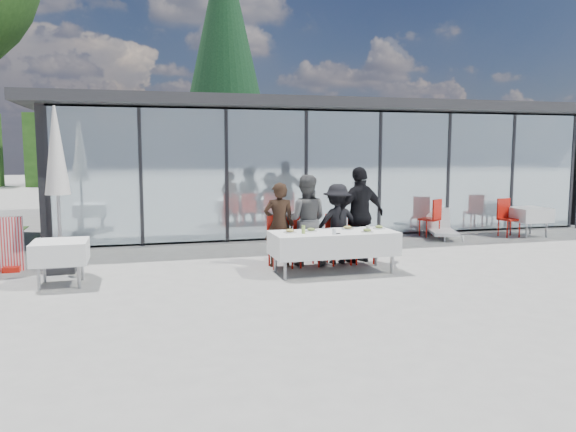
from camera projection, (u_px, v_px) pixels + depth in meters
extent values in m
plane|color=gray|center=(317.00, 279.00, 9.70)|extent=(90.00, 90.00, 0.00)
cube|color=gray|center=(298.00, 218.00, 17.88)|extent=(14.00, 8.00, 0.10)
cube|color=black|center=(270.00, 166.00, 21.43)|extent=(14.00, 0.20, 3.20)
cube|color=black|center=(65.00, 172.00, 15.89)|extent=(0.20, 8.00, 3.20)
cube|color=black|center=(488.00, 168.00, 19.50)|extent=(0.20, 8.00, 3.20)
cube|color=silver|center=(343.00, 175.00, 13.89)|extent=(13.60, 0.06, 3.10)
cube|color=#2D2D30|center=(302.00, 113.00, 17.11)|extent=(14.80, 8.80, 0.24)
cube|color=#262628|center=(48.00, 179.00, 12.11)|extent=(0.08, 0.10, 3.10)
cube|color=#262628|center=(141.00, 177.00, 12.62)|extent=(0.08, 0.10, 3.10)
cube|color=#262628|center=(226.00, 176.00, 13.13)|extent=(0.08, 0.10, 3.10)
cube|color=#262628|center=(306.00, 175.00, 13.64)|extent=(0.08, 0.10, 3.10)
cube|color=#262628|center=(379.00, 174.00, 14.15)|extent=(0.08, 0.10, 3.10)
cube|color=#262628|center=(448.00, 174.00, 14.66)|extent=(0.08, 0.10, 3.10)
cube|color=#262628|center=(512.00, 173.00, 15.16)|extent=(0.08, 0.10, 3.10)
cube|color=#262628|center=(571.00, 172.00, 15.67)|extent=(0.08, 0.10, 3.10)
cube|color=red|center=(228.00, 213.00, 15.74)|extent=(0.45, 0.45, 0.90)
cube|color=red|center=(275.00, 210.00, 16.61)|extent=(0.45, 0.45, 0.90)
cube|color=red|center=(360.00, 209.00, 16.79)|extent=(0.45, 0.45, 0.90)
cube|color=red|center=(410.00, 205.00, 17.98)|extent=(0.45, 0.45, 0.90)
cube|color=#193912|center=(83.00, 150.00, 34.69)|extent=(6.50, 2.00, 4.40)
cube|color=#193912|center=(213.00, 150.00, 36.78)|extent=(6.50, 2.00, 4.40)
cube|color=#193912|center=(328.00, 150.00, 38.88)|extent=(6.50, 2.00, 4.40)
cube|color=#193912|center=(431.00, 150.00, 40.97)|extent=(6.50, 2.00, 4.40)
cube|color=#193912|center=(525.00, 150.00, 43.07)|extent=(6.50, 2.00, 4.40)
cube|color=silver|center=(333.00, 243.00, 10.16)|extent=(2.26, 0.96, 0.42)
cylinder|color=gray|center=(285.00, 260.00, 9.59)|extent=(0.06, 0.06, 0.71)
cylinder|color=gray|center=(392.00, 254.00, 10.11)|extent=(0.06, 0.06, 0.71)
cylinder|color=gray|center=(275.00, 252.00, 10.26)|extent=(0.06, 0.06, 0.71)
cylinder|color=gray|center=(376.00, 247.00, 10.78)|extent=(0.06, 0.06, 0.71)
imported|color=#2F1F15|center=(279.00, 225.00, 10.65)|extent=(0.70, 0.70, 1.61)
cube|color=red|center=(281.00, 244.00, 10.59)|extent=(0.44, 0.44, 0.05)
cube|color=red|center=(278.00, 230.00, 10.76)|extent=(0.44, 0.04, 0.55)
cylinder|color=red|center=(274.00, 259.00, 10.40)|extent=(0.04, 0.04, 0.43)
cylinder|color=red|center=(292.00, 258.00, 10.50)|extent=(0.04, 0.04, 0.43)
cylinder|color=red|center=(269.00, 255.00, 10.75)|extent=(0.04, 0.04, 0.43)
cylinder|color=red|center=(287.00, 254.00, 10.84)|extent=(0.04, 0.04, 0.43)
imported|color=#545454|center=(306.00, 220.00, 10.78)|extent=(1.09, 1.09, 1.75)
cube|color=red|center=(307.00, 243.00, 10.73)|extent=(0.44, 0.44, 0.05)
cube|color=red|center=(304.00, 229.00, 10.89)|extent=(0.44, 0.04, 0.55)
cylinder|color=red|center=(301.00, 257.00, 10.54)|extent=(0.04, 0.04, 0.43)
cylinder|color=red|center=(319.00, 256.00, 10.63)|extent=(0.04, 0.04, 0.43)
cylinder|color=red|center=(295.00, 254.00, 10.88)|extent=(0.04, 0.04, 0.43)
cylinder|color=red|center=(313.00, 253.00, 10.98)|extent=(0.04, 0.04, 0.43)
imported|color=black|center=(337.00, 224.00, 10.97)|extent=(1.07, 1.07, 1.56)
cube|color=red|center=(339.00, 241.00, 10.90)|extent=(0.44, 0.44, 0.05)
cube|color=red|center=(336.00, 227.00, 11.06)|extent=(0.44, 0.04, 0.55)
cylinder|color=red|center=(333.00, 255.00, 10.71)|extent=(0.04, 0.04, 0.43)
cylinder|color=red|center=(351.00, 254.00, 10.80)|extent=(0.04, 0.04, 0.43)
cylinder|color=red|center=(327.00, 252.00, 11.05)|extent=(0.04, 0.04, 0.43)
cylinder|color=red|center=(344.00, 251.00, 11.15)|extent=(0.04, 0.04, 0.43)
imported|color=black|center=(360.00, 215.00, 11.07)|extent=(1.37, 1.37, 1.90)
cube|color=red|center=(362.00, 240.00, 11.03)|extent=(0.44, 0.44, 0.05)
cube|color=red|center=(358.00, 226.00, 11.19)|extent=(0.44, 0.04, 0.55)
cylinder|color=red|center=(357.00, 254.00, 10.83)|extent=(0.04, 0.04, 0.43)
cylinder|color=red|center=(374.00, 253.00, 10.93)|extent=(0.04, 0.04, 0.43)
cylinder|color=red|center=(350.00, 251.00, 11.18)|extent=(0.04, 0.04, 0.43)
cylinder|color=red|center=(367.00, 250.00, 11.27)|extent=(0.04, 0.04, 0.43)
cylinder|color=white|center=(290.00, 232.00, 10.00)|extent=(0.24, 0.24, 0.01)
ellipsoid|color=tan|center=(290.00, 230.00, 10.00)|extent=(0.15, 0.15, 0.05)
cylinder|color=white|center=(311.00, 231.00, 10.16)|extent=(0.24, 0.24, 0.01)
ellipsoid|color=#376124|center=(311.00, 229.00, 10.15)|extent=(0.15, 0.15, 0.05)
cylinder|color=white|center=(348.00, 229.00, 10.42)|extent=(0.24, 0.24, 0.01)
ellipsoid|color=tan|center=(348.00, 227.00, 10.42)|extent=(0.15, 0.15, 0.05)
cylinder|color=white|center=(379.00, 228.00, 10.49)|extent=(0.24, 0.24, 0.01)
ellipsoid|color=#376124|center=(379.00, 227.00, 10.49)|extent=(0.15, 0.15, 0.05)
cylinder|color=white|center=(367.00, 232.00, 10.07)|extent=(0.24, 0.24, 0.01)
ellipsoid|color=#376124|center=(367.00, 230.00, 10.06)|extent=(0.15, 0.15, 0.05)
cylinder|color=#9FC351|center=(303.00, 230.00, 9.88)|extent=(0.06, 0.06, 0.15)
cylinder|color=silver|center=(334.00, 232.00, 9.80)|extent=(0.07, 0.07, 0.10)
cylinder|color=silver|center=(368.00, 228.00, 10.21)|extent=(0.07, 0.07, 0.10)
cube|color=black|center=(336.00, 234.00, 9.85)|extent=(0.14, 0.03, 0.01)
cube|color=silver|center=(60.00, 252.00, 9.18)|extent=(0.86, 0.86, 0.36)
cylinder|color=gray|center=(38.00, 269.00, 8.84)|extent=(0.05, 0.05, 0.72)
cylinder|color=gray|center=(78.00, 266.00, 8.99)|extent=(0.05, 0.05, 0.72)
cylinder|color=gray|center=(44.00, 261.00, 9.41)|extent=(0.05, 0.05, 0.72)
cylinder|color=gray|center=(82.00, 259.00, 9.57)|extent=(0.05, 0.05, 0.72)
cube|color=silver|center=(529.00, 215.00, 14.45)|extent=(0.86, 0.86, 0.36)
cylinder|color=gray|center=(527.00, 224.00, 14.11)|extent=(0.05, 0.05, 0.72)
cylinder|color=gray|center=(547.00, 223.00, 14.27)|extent=(0.05, 0.05, 0.72)
cylinder|color=gray|center=(511.00, 221.00, 14.69)|extent=(0.05, 0.05, 0.72)
cylinder|color=gray|center=(531.00, 220.00, 14.84)|extent=(0.05, 0.05, 0.72)
cube|color=red|center=(509.00, 219.00, 14.34)|extent=(0.52, 0.52, 0.05)
cube|color=red|center=(503.00, 209.00, 14.49)|extent=(0.44, 0.13, 0.55)
cylinder|color=red|center=(507.00, 230.00, 14.15)|extent=(0.04, 0.04, 0.43)
cylinder|color=red|center=(519.00, 229.00, 14.25)|extent=(0.04, 0.04, 0.43)
cylinder|color=red|center=(498.00, 228.00, 14.50)|extent=(0.04, 0.04, 0.43)
cylinder|color=red|center=(510.00, 227.00, 14.59)|extent=(0.04, 0.04, 0.43)
cube|color=red|center=(430.00, 219.00, 14.37)|extent=(0.61, 0.61, 0.05)
cube|color=red|center=(437.00, 210.00, 14.21)|extent=(0.39, 0.28, 0.55)
cylinder|color=red|center=(427.00, 230.00, 14.18)|extent=(0.04, 0.04, 0.43)
cylinder|color=red|center=(439.00, 229.00, 14.27)|extent=(0.04, 0.04, 0.43)
cylinder|color=red|center=(420.00, 228.00, 14.52)|extent=(0.04, 0.04, 0.43)
cylinder|color=red|center=(432.00, 227.00, 14.62)|extent=(0.04, 0.04, 0.43)
cube|color=black|center=(62.00, 269.00, 10.22)|extent=(0.50, 0.50, 0.12)
cylinder|color=gray|center=(58.00, 199.00, 10.07)|extent=(0.06, 0.06, 2.70)
cone|color=silver|center=(56.00, 150.00, 9.97)|extent=(0.44, 0.44, 1.58)
cube|color=red|center=(13.00, 268.00, 10.36)|extent=(0.30, 0.45, 0.10)
cube|color=silver|center=(442.00, 231.00, 14.09)|extent=(0.99, 1.42, 0.08)
cube|color=silver|center=(438.00, 218.00, 14.60)|extent=(0.65, 0.44, 0.54)
cylinder|color=silver|center=(445.00, 240.00, 13.51)|extent=(0.04, 0.04, 0.14)
cylinder|color=silver|center=(463.00, 239.00, 13.64)|extent=(0.04, 0.04, 0.14)
cylinder|color=silver|center=(422.00, 233.00, 14.57)|extent=(0.04, 0.04, 0.14)
cylinder|color=silver|center=(439.00, 232.00, 14.70)|extent=(0.04, 0.04, 0.14)
cylinder|color=#382316|center=(226.00, 181.00, 22.16)|extent=(0.44, 0.44, 2.00)
cone|color=black|center=(225.00, 51.00, 21.57)|extent=(4.00, 4.00, 9.00)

